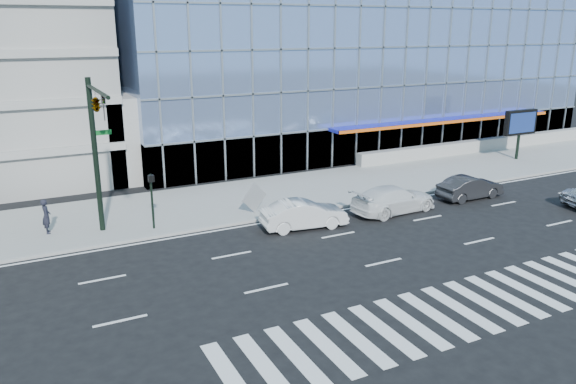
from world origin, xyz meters
The scene contains 13 objects.
ground centered at (0.00, 0.00, 0.00)m, with size 160.00×160.00×0.00m, color black.
sidewalk centered at (0.00, 8.00, 0.07)m, with size 120.00×8.00×0.15m, color gray.
theatre_building centered at (14.00, 26.00, 7.50)m, with size 42.00×26.00×15.00m, color #7B97CE.
ramp_block centered at (-6.00, 18.00, 3.00)m, with size 6.00×8.00×6.00m, color gray.
retaining_wall centered at (24.00, 11.60, 0.65)m, with size 30.00×0.80×1.00m, color gray.
traffic_signal centered at (-11.00, 4.57, 6.16)m, with size 1.14×5.74×8.00m.
ped_signal_post centered at (-8.50, 4.94, 2.14)m, with size 0.30×0.33×3.00m.
marquee_sign centered at (22.00, 7.99, 3.07)m, with size 3.20×0.43×4.00m.
white_suv centered at (4.91, 1.80, 0.79)m, with size 2.22×5.45×1.58m, color white.
white_sedan centered at (-1.09, 1.80, 0.77)m, with size 1.64×4.69×1.55m, color silver.
dark_sedan centered at (10.91, 1.80, 0.73)m, with size 1.55×4.45×1.47m, color black.
pedestrian centered at (-13.63, 6.81, 1.07)m, with size 0.67×0.44×1.84m, color black.
tilted_panel centered at (-2.63, 5.00, 1.07)m, with size 1.30×0.06×1.30m, color #9B9B9B.
Camera 1 is at (-14.84, -23.50, 10.55)m, focal length 35.00 mm.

